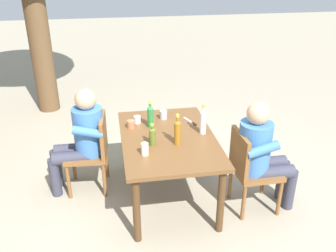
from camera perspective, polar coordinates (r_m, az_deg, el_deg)
ground_plane at (r=4.09m, az=0.00°, el=-10.83°), size 24.00×24.00×0.00m
dining_table at (r=3.74m, az=0.00°, el=-2.96°), size 1.41×0.94×0.73m
chair_far_right at (r=4.05m, az=-11.59°, el=-3.56°), size 0.47×0.47×0.87m
chair_near_left at (r=3.75m, az=12.61°, el=-6.25°), size 0.45×0.45×0.87m
person_in_white_shirt at (r=3.99m, az=-13.36°, el=-1.53°), size 0.47×0.61×1.18m
person_in_plaid_shirt at (r=3.71m, az=14.42°, el=-3.86°), size 0.47×0.61×1.18m
bottle_olive at (r=3.50m, az=-2.46°, el=-1.57°), size 0.06×0.06×0.22m
bottle_clear at (r=3.73m, az=5.52°, el=0.76°), size 0.06×0.06×0.32m
bottle_green at (r=3.85m, az=-2.79°, el=1.57°), size 0.06×0.06×0.29m
bottle_amber at (r=3.50m, az=1.48°, el=-0.87°), size 0.06×0.06×0.31m
cup_glass at (r=3.99m, az=-4.83°, el=1.00°), size 0.07×0.07×0.08m
cup_white at (r=3.36m, az=-3.65°, el=-3.63°), size 0.07×0.07×0.12m
cup_terracotta at (r=3.89m, az=-5.83°, el=0.28°), size 0.08×0.08×0.08m
cup_steel at (r=4.07m, az=-0.74°, el=1.78°), size 0.08×0.08×0.10m
table_knife at (r=4.02m, az=3.64°, el=0.66°), size 0.23×0.11×0.01m
backpack_by_near_side at (r=5.02m, az=-2.28°, el=-0.56°), size 0.30×0.25×0.44m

